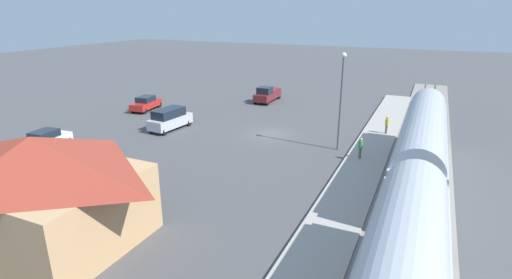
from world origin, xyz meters
The scene contains 12 objects.
ground_plane centered at (0.00, 0.00, 0.00)m, with size 200.00×200.00×0.00m, color #4C4C4F.
railway_track centered at (-14.00, 0.00, 0.09)m, with size 4.80×70.00×0.30m.
platform centered at (-10.00, 0.00, 0.15)m, with size 3.20×46.00×0.30m.
passenger_train centered at (-14.00, 15.10, 2.86)m, with size 2.93×36.66×4.98m.
station_building centered at (4.00, 22.00, 2.99)m, with size 10.87×7.85×5.74m.
pedestrian_on_platform centered at (-9.49, 3.69, 1.28)m, with size 0.36×0.36×1.71m.
pedestrian_waiting_far centered at (-10.62, -4.08, 1.28)m, with size 0.36×0.36×1.71m.
sedan_red centered at (17.64, -2.69, 0.88)m, with size 2.41×4.70×1.74m.
suv_silver centered at (10.02, 2.74, 1.15)m, with size 2.40×5.06×2.22m.
sedan_white centered at (16.34, 12.35, 0.88)m, with size 2.25×4.65×1.74m.
pickup_maroon centered at (5.88, -13.25, 1.03)m, with size 2.03×5.42×2.14m.
light_pole_near_platform centered at (-7.20, 1.65, 5.27)m, with size 0.44×0.44×8.48m.
Camera 1 is at (-14.06, 34.08, 11.79)m, focal length 27.20 mm.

